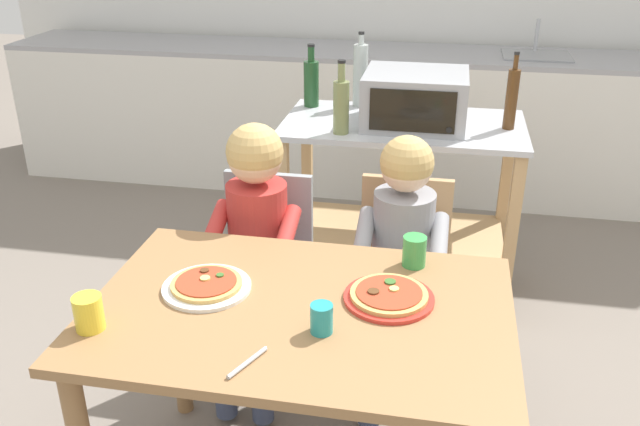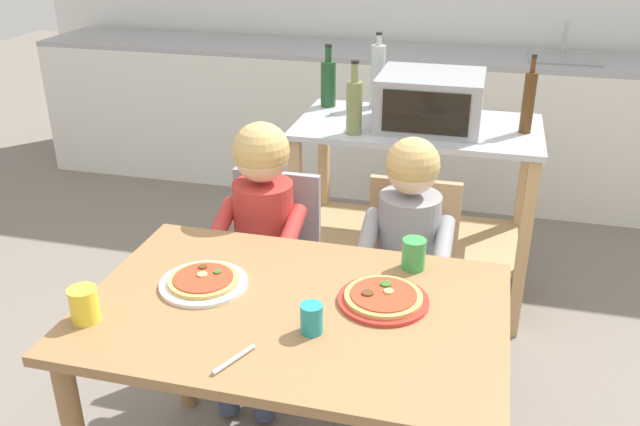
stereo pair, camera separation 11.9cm
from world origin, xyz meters
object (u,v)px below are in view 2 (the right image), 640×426
(toaster_oven, at_px, (430,100))
(pizza_plate_red_rimmed, at_px, (383,298))
(bottle_dark_olive_oil, at_px, (528,101))
(drinking_cup_green, at_px, (414,254))
(pizza_plate_white, at_px, (204,282))
(bottle_brown_beer, at_px, (354,105))
(bottle_slim_sauce, at_px, (328,82))
(drinking_cup_teal, at_px, (311,318))
(bottle_squat_spirits, at_px, (378,75))
(child_in_red_shirt, at_px, (259,228))
(dining_chair_left, at_px, (271,263))
(kitchen_island_cart, at_px, (415,183))
(child_in_grey_shirt, at_px, (406,246))
(drinking_cup_yellow, at_px, (84,305))
(dining_chair_right, at_px, (408,273))
(dining_table, at_px, (294,339))
(serving_spoon, at_px, (234,359))

(toaster_oven, height_order, pizza_plate_red_rimmed, toaster_oven)
(bottle_dark_olive_oil, bearing_deg, drinking_cup_green, -107.30)
(pizza_plate_white, bearing_deg, toaster_oven, 68.81)
(toaster_oven, xyz_separation_m, bottle_brown_beer, (-0.30, -0.18, 0.01))
(bottle_slim_sauce, bearing_deg, drinking_cup_teal, -77.67)
(bottle_squat_spirits, distance_m, child_in_red_shirt, 1.14)
(bottle_squat_spirits, distance_m, dining_chair_left, 1.12)
(toaster_oven, height_order, dining_chair_left, toaster_oven)
(kitchen_island_cart, distance_m, child_in_grey_shirt, 0.80)
(drinking_cup_green, bearing_deg, bottle_squat_spirits, 104.96)
(drinking_cup_green, xyz_separation_m, drinking_cup_yellow, (-0.82, -0.50, -0.00))
(dining_chair_right, relative_size, pizza_plate_white, 3.14)
(pizza_plate_white, height_order, drinking_cup_green, drinking_cup_green)
(pizza_plate_red_rimmed, xyz_separation_m, drinking_cup_yellow, (-0.76, -0.29, 0.04))
(kitchen_island_cart, distance_m, bottle_dark_olive_oil, 0.62)
(dining_table, xyz_separation_m, drinking_cup_yellow, (-0.52, -0.21, 0.16))
(bottle_squat_spirits, distance_m, bottle_dark_olive_oil, 0.72)
(dining_chair_right, bearing_deg, toaster_oven, 91.51)
(pizza_plate_red_rimmed, bearing_deg, toaster_oven, 90.77)
(kitchen_island_cart, distance_m, drinking_cup_teal, 1.49)
(bottle_dark_olive_oil, relative_size, drinking_cup_yellow, 3.44)
(dining_table, distance_m, child_in_grey_shirt, 0.63)
(bottle_brown_beer, distance_m, drinking_cup_yellow, 1.46)
(drinking_cup_yellow, bearing_deg, serving_spoon, -8.92)
(dining_table, height_order, dining_chair_left, dining_chair_left)
(pizza_plate_red_rimmed, bearing_deg, dining_chair_right, 89.99)
(bottle_dark_olive_oil, relative_size, dining_chair_right, 0.41)
(child_in_grey_shirt, bearing_deg, drinking_cup_green, -78.81)
(dining_chair_left, bearing_deg, drinking_cup_teal, -63.97)
(kitchen_island_cart, bearing_deg, dining_chair_left, -122.56)
(kitchen_island_cart, xyz_separation_m, child_in_grey_shirt, (0.06, -0.79, 0.08))
(child_in_grey_shirt, relative_size, drinking_cup_green, 10.47)
(bottle_brown_beer, bearing_deg, drinking_cup_green, -66.97)
(dining_chair_right, relative_size, pizza_plate_red_rimmed, 3.15)
(dining_chair_left, bearing_deg, child_in_red_shirt, -90.00)
(bottle_brown_beer, distance_m, serving_spoon, 1.47)
(child_in_grey_shirt, xyz_separation_m, drinking_cup_yellow, (-0.76, -0.78, 0.12))
(pizza_plate_red_rimmed, height_order, drinking_cup_green, drinking_cup_green)
(pizza_plate_white, bearing_deg, drinking_cup_teal, -21.82)
(bottle_slim_sauce, bearing_deg, dining_table, -79.74)
(kitchen_island_cart, distance_m, pizza_plate_red_rimmed, 1.30)
(bottle_squat_spirits, xyz_separation_m, child_in_grey_shirt, (0.29, -1.02, -0.35))
(child_in_red_shirt, distance_m, drinking_cup_green, 0.63)
(dining_chair_right, relative_size, child_in_grey_shirt, 0.80)
(bottle_dark_olive_oil, height_order, dining_chair_right, bottle_dark_olive_oil)
(bottle_slim_sauce, distance_m, pizza_plate_white, 1.53)
(bottle_dark_olive_oil, xyz_separation_m, drinking_cup_teal, (-0.55, -1.47, -0.22))
(bottle_slim_sauce, height_order, drinking_cup_green, bottle_slim_sauce)
(dining_chair_right, relative_size, child_in_red_shirt, 0.78)
(bottle_squat_spirits, xyz_separation_m, drinking_cup_teal, (0.14, -1.71, -0.23))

